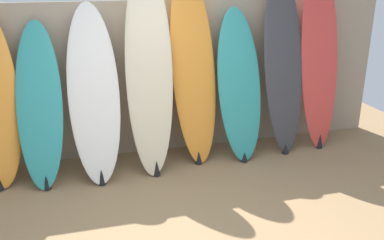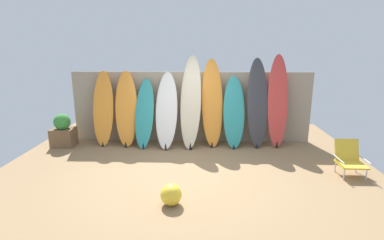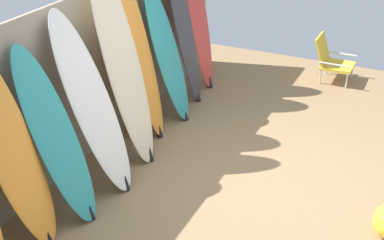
% 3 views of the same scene
% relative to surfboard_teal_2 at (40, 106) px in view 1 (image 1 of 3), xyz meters
% --- Properties ---
extents(fence_back, '(6.08, 0.11, 1.80)m').
position_rel_surfboard_teal_2_xyz_m(fence_back, '(1.13, 0.44, 0.09)').
color(fence_back, gray).
rests_on(fence_back, ground).
extents(surfboard_teal_2, '(0.51, 0.73, 1.64)m').
position_rel_surfboard_teal_2_xyz_m(surfboard_teal_2, '(0.00, 0.00, 0.00)').
color(surfboard_teal_2, teal).
rests_on(surfboard_teal_2, ground).
extents(surfboard_white_3, '(0.55, 0.78, 1.81)m').
position_rel_surfboard_teal_2_xyz_m(surfboard_white_3, '(0.55, -0.02, 0.09)').
color(surfboard_white_3, white).
rests_on(surfboard_white_3, ground).
extents(surfboard_cream_4, '(0.58, 0.72, 2.22)m').
position_rel_surfboard_teal_2_xyz_m(surfboard_cream_4, '(1.14, -0.01, 0.29)').
color(surfboard_cream_4, beige).
rests_on(surfboard_cream_4, ground).
extents(surfboard_orange_5, '(0.58, 0.60, 2.14)m').
position_rel_surfboard_teal_2_xyz_m(surfboard_orange_5, '(1.66, 0.10, 0.25)').
color(surfboard_orange_5, orange).
rests_on(surfboard_orange_5, ground).
extents(surfboard_teal_6, '(0.53, 0.59, 1.73)m').
position_rel_surfboard_teal_2_xyz_m(surfboard_teal_6, '(2.19, 0.03, 0.05)').
color(surfboard_teal_6, teal).
rests_on(surfboard_teal_6, ground).
extents(surfboard_charcoal_7, '(0.55, 0.57, 2.16)m').
position_rel_surfboard_teal_2_xyz_m(surfboard_charcoal_7, '(2.75, 0.09, 0.27)').
color(surfboard_charcoal_7, '#38383D').
rests_on(surfboard_charcoal_7, ground).
extents(surfboard_red_8, '(0.50, 0.49, 2.25)m').
position_rel_surfboard_teal_2_xyz_m(surfboard_red_8, '(3.25, 0.12, 0.30)').
color(surfboard_red_8, '#D13D38').
rests_on(surfboard_red_8, ground).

